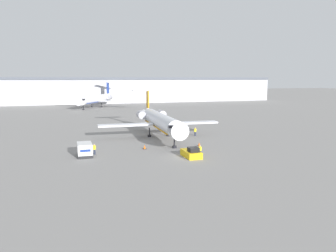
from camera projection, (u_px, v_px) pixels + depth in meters
name	position (u px, v px, depth m)	size (l,w,h in m)	color
ground_plane	(189.00, 158.00, 49.78)	(600.00, 600.00, 0.00)	gray
terminal_building	(101.00, 90.00, 162.08)	(180.00, 16.80, 12.61)	#B2B2B7
airplane_main	(160.00, 120.00, 67.01)	(25.03, 28.27, 9.25)	silver
pushback_tug	(191.00, 153.00, 50.22)	(2.14, 4.17, 1.70)	yellow
luggage_cart	(85.00, 150.00, 50.74)	(2.18, 3.73, 2.07)	#232326
worker_near_tug	(200.00, 150.00, 51.07)	(0.40, 0.24, 1.69)	#232838
worker_by_wing	(195.00, 131.00, 68.84)	(0.40, 0.25, 1.79)	#232838
worker_on_apron	(94.00, 149.00, 51.91)	(0.40, 0.24, 1.71)	#232838
traffic_cone_left	(145.00, 147.00, 56.04)	(0.59, 0.59, 0.73)	black
traffic_cone_right	(199.00, 144.00, 58.52)	(0.57, 0.57, 0.66)	black
airplane_parked_far_left	(96.00, 99.00, 136.67)	(29.44, 28.05, 10.34)	white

